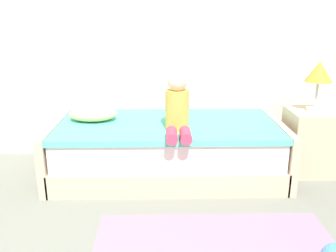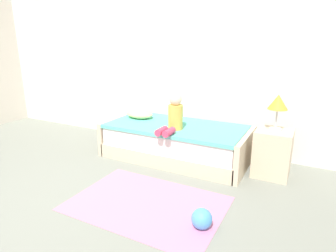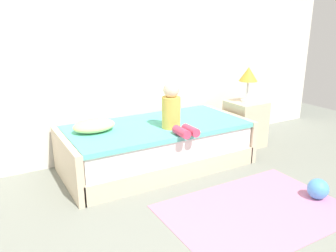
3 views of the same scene
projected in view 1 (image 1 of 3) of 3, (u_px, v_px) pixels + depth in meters
wall_rear at (115, 14)px, 3.62m from camera, size 7.20×0.10×2.90m
bed at (167, 149)px, 3.42m from camera, size 2.11×1.00×0.50m
nightstand at (311, 141)px, 3.46m from camera, size 0.44×0.44×0.60m
table_lamp at (319, 74)px, 3.27m from camera, size 0.24×0.24×0.45m
child_figure at (177, 107)px, 3.07m from camera, size 0.20×0.51×0.50m
pillow at (93, 114)px, 3.41m from camera, size 0.44×0.30×0.13m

